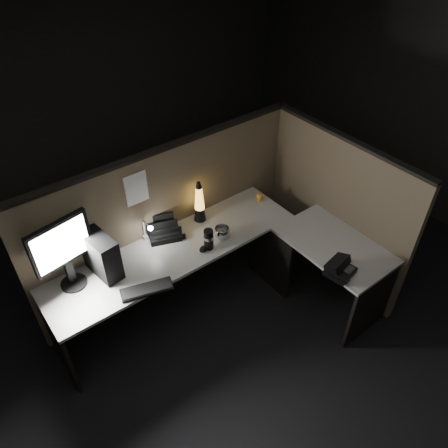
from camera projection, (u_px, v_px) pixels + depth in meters
floor at (230, 338)px, 3.94m from camera, size 6.00×6.00×0.00m
room_shell at (233, 192)px, 2.89m from camera, size 6.00×6.00×6.00m
partition_back at (169, 222)px, 4.02m from camera, size 2.66×0.06×1.50m
partition_right at (335, 211)px, 4.14m from camera, size 0.06×1.66×1.50m
desk at (229, 268)px, 3.80m from camera, size 2.60×1.60×0.73m
pc_tower at (101, 255)px, 3.44m from camera, size 0.20×0.37×0.37m
monitor at (63, 249)px, 3.23m from camera, size 0.48×0.21×0.62m
keyboard at (147, 289)px, 3.40m from camera, size 0.43×0.25×0.02m
mouse at (204, 249)px, 3.74m from camera, size 0.11×0.10×0.04m
clip_lamp at (147, 231)px, 3.75m from camera, size 0.04×0.18×0.23m
organizer at (163, 231)px, 3.88m from camera, size 0.34×0.32×0.21m
lava_lamp at (200, 204)px, 3.96m from camera, size 0.11×0.11×0.42m
travel_mug at (209, 239)px, 3.72m from camera, size 0.09×0.09×0.19m
steel_mug at (222, 233)px, 3.84m from camera, size 0.17×0.17×0.11m
figurine at (260, 197)px, 4.26m from camera, size 0.06×0.06×0.06m
pinned_paper at (136, 189)px, 3.54m from camera, size 0.20×0.00×0.29m
desk_phone at (339, 268)px, 3.52m from camera, size 0.25×0.25×0.13m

